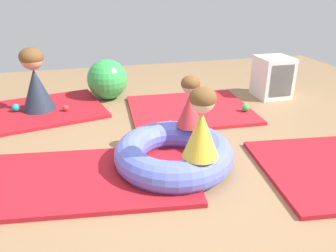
{
  "coord_description": "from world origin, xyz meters",
  "views": [
    {
      "loc": [
        -0.69,
        -2.34,
        1.5
      ],
      "look_at": [
        -0.01,
        0.29,
        0.31
      ],
      "focal_mm": 35.22,
      "sensor_mm": 36.0,
      "label": 1
    }
  ],
  "objects_px": {
    "inflatable_cushion": "(174,153)",
    "child_in_yellow": "(202,124)",
    "play_ball_teal": "(16,108)",
    "play_ball_blue": "(170,124)",
    "storage_cube": "(274,78)",
    "adult_seated": "(35,80)",
    "exercise_ball_large": "(107,79)",
    "child_in_red": "(190,102)",
    "play_ball_green": "(246,108)",
    "play_ball_red": "(66,108)"
  },
  "relations": [
    {
      "from": "adult_seated",
      "to": "play_ball_blue",
      "type": "relative_size",
      "value": 11.61
    },
    {
      "from": "child_in_red",
      "to": "adult_seated",
      "type": "distance_m",
      "value": 2.06
    },
    {
      "from": "inflatable_cushion",
      "to": "child_in_yellow",
      "type": "relative_size",
      "value": 1.87
    },
    {
      "from": "inflatable_cushion",
      "to": "child_in_yellow",
      "type": "xyz_separation_m",
      "value": [
        0.12,
        -0.32,
        0.4
      ]
    },
    {
      "from": "adult_seated",
      "to": "play_ball_blue",
      "type": "bearing_deg",
      "value": 21.73
    },
    {
      "from": "adult_seated",
      "to": "storage_cube",
      "type": "bearing_deg",
      "value": 50.83
    },
    {
      "from": "play_ball_blue",
      "to": "child_in_red",
      "type": "bearing_deg",
      "value": -84.38
    },
    {
      "from": "play_ball_green",
      "to": "exercise_ball_large",
      "type": "height_order",
      "value": "exercise_ball_large"
    },
    {
      "from": "inflatable_cushion",
      "to": "exercise_ball_large",
      "type": "distance_m",
      "value": 2.06
    },
    {
      "from": "inflatable_cushion",
      "to": "play_ball_blue",
      "type": "height_order",
      "value": "inflatable_cushion"
    },
    {
      "from": "child_in_yellow",
      "to": "adult_seated",
      "type": "relative_size",
      "value": 0.72
    },
    {
      "from": "storage_cube",
      "to": "child_in_red",
      "type": "bearing_deg",
      "value": -142.59
    },
    {
      "from": "child_in_red",
      "to": "play_ball_green",
      "type": "xyz_separation_m",
      "value": [
        0.96,
        0.72,
        -0.41
      ]
    },
    {
      "from": "child_in_red",
      "to": "play_ball_blue",
      "type": "height_order",
      "value": "child_in_red"
    },
    {
      "from": "play_ball_blue",
      "to": "child_in_yellow",
      "type": "bearing_deg",
      "value": -92.52
    },
    {
      "from": "child_in_yellow",
      "to": "adult_seated",
      "type": "bearing_deg",
      "value": -96.83
    },
    {
      "from": "inflatable_cushion",
      "to": "exercise_ball_large",
      "type": "height_order",
      "value": "exercise_ball_large"
    },
    {
      "from": "play_ball_teal",
      "to": "play_ball_blue",
      "type": "xyz_separation_m",
      "value": [
        1.71,
        -0.91,
        -0.01
      ]
    },
    {
      "from": "play_ball_teal",
      "to": "play_ball_blue",
      "type": "bearing_deg",
      "value": -28.07
    },
    {
      "from": "play_ball_teal",
      "to": "exercise_ball_large",
      "type": "xyz_separation_m",
      "value": [
        1.15,
        0.33,
        0.19
      ]
    },
    {
      "from": "child_in_yellow",
      "to": "child_in_red",
      "type": "distance_m",
      "value": 0.59
    },
    {
      "from": "child_in_yellow",
      "to": "play_ball_green",
      "type": "xyz_separation_m",
      "value": [
        1.06,
        1.3,
        -0.44
      ]
    },
    {
      "from": "exercise_ball_large",
      "to": "inflatable_cushion",
      "type": "bearing_deg",
      "value": -79.13
    },
    {
      "from": "play_ball_green",
      "to": "storage_cube",
      "type": "xyz_separation_m",
      "value": [
        0.67,
        0.53,
        0.19
      ]
    },
    {
      "from": "play_ball_red",
      "to": "play_ball_blue",
      "type": "relative_size",
      "value": 1.16
    },
    {
      "from": "play_ball_red",
      "to": "storage_cube",
      "type": "height_order",
      "value": "storage_cube"
    },
    {
      "from": "child_in_yellow",
      "to": "inflatable_cushion",
      "type": "bearing_deg",
      "value": -110.27
    },
    {
      "from": "inflatable_cushion",
      "to": "play_ball_red",
      "type": "distance_m",
      "value": 1.82
    },
    {
      "from": "adult_seated",
      "to": "exercise_ball_large",
      "type": "xyz_separation_m",
      "value": [
        0.88,
        0.33,
        -0.14
      ]
    },
    {
      "from": "play_ball_blue",
      "to": "play_ball_teal",
      "type": "bearing_deg",
      "value": 151.93
    },
    {
      "from": "inflatable_cushion",
      "to": "play_ball_blue",
      "type": "xyz_separation_m",
      "value": [
        0.17,
        0.77,
        -0.06
      ]
    },
    {
      "from": "play_ball_blue",
      "to": "exercise_ball_large",
      "type": "distance_m",
      "value": 1.38
    },
    {
      "from": "play_ball_red",
      "to": "exercise_ball_large",
      "type": "height_order",
      "value": "exercise_ball_large"
    },
    {
      "from": "child_in_yellow",
      "to": "adult_seated",
      "type": "height_order",
      "value": "child_in_yellow"
    },
    {
      "from": "child_in_red",
      "to": "exercise_ball_large",
      "type": "distance_m",
      "value": 1.87
    },
    {
      "from": "play_ball_green",
      "to": "child_in_yellow",
      "type": "bearing_deg",
      "value": -129.17
    },
    {
      "from": "child_in_red",
      "to": "exercise_ball_large",
      "type": "xyz_separation_m",
      "value": [
        -0.61,
        1.76,
        -0.22
      ]
    },
    {
      "from": "adult_seated",
      "to": "exercise_ball_large",
      "type": "bearing_deg",
      "value": 74.73
    },
    {
      "from": "play_ball_green",
      "to": "play_ball_red",
      "type": "xyz_separation_m",
      "value": [
        -2.13,
        0.57,
        -0.01
      ]
    },
    {
      "from": "adult_seated",
      "to": "play_ball_green",
      "type": "height_order",
      "value": "adult_seated"
    },
    {
      "from": "child_in_red",
      "to": "adult_seated",
      "type": "relative_size",
      "value": 0.63
    },
    {
      "from": "child_in_red",
      "to": "play_ball_teal",
      "type": "xyz_separation_m",
      "value": [
        -1.76,
        1.43,
        -0.41
      ]
    },
    {
      "from": "exercise_ball_large",
      "to": "storage_cube",
      "type": "xyz_separation_m",
      "value": [
        2.24,
        -0.51,
        0.01
      ]
    },
    {
      "from": "exercise_ball_large",
      "to": "storage_cube",
      "type": "relative_size",
      "value": 0.97
    },
    {
      "from": "play_ball_teal",
      "to": "exercise_ball_large",
      "type": "relative_size",
      "value": 0.17
    },
    {
      "from": "play_ball_green",
      "to": "play_ball_teal",
      "type": "bearing_deg",
      "value": 165.42
    },
    {
      "from": "play_ball_green",
      "to": "play_ball_blue",
      "type": "xyz_separation_m",
      "value": [
        -1.01,
        -0.2,
        -0.01
      ]
    },
    {
      "from": "child_in_red",
      "to": "play_ball_blue",
      "type": "relative_size",
      "value": 7.27
    },
    {
      "from": "inflatable_cushion",
      "to": "adult_seated",
      "type": "height_order",
      "value": "adult_seated"
    },
    {
      "from": "inflatable_cushion",
      "to": "storage_cube",
      "type": "relative_size",
      "value": 1.85
    }
  ]
}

